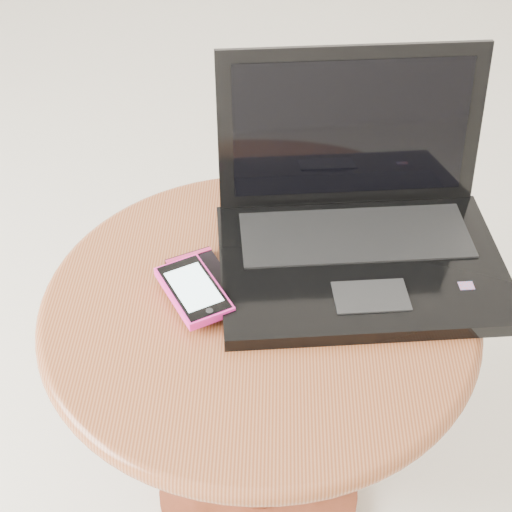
{
  "coord_description": "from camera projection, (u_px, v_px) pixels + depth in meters",
  "views": [
    {
      "loc": [
        0.07,
        -0.69,
        1.14
      ],
      "look_at": [
        0.05,
        0.04,
        0.51
      ],
      "focal_mm": 55.07,
      "sensor_mm": 36.0,
      "label": 1
    }
  ],
  "objects": [
    {
      "name": "phone_black",
      "position": [
        205.0,
        284.0,
        1.01
      ],
      "size": [
        0.11,
        0.14,
        0.01
      ],
      "color": "black",
      "rests_on": "table"
    },
    {
      "name": "laptop",
      "position": [
        358.0,
        225.0,
        1.04
      ],
      "size": [
        0.39,
        0.33,
        0.24
      ],
      "color": "black",
      "rests_on": "table"
    },
    {
      "name": "table",
      "position": [
        259.0,
        351.0,
        1.06
      ],
      "size": [
        0.56,
        0.56,
        0.45
      ],
      "color": "#512412",
      "rests_on": "ground"
    },
    {
      "name": "phone_pink",
      "position": [
        194.0,
        291.0,
        0.98
      ],
      "size": [
        0.11,
        0.13,
        0.01
      ],
      "color": "#EB2391",
      "rests_on": "phone_black"
    }
  ]
}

